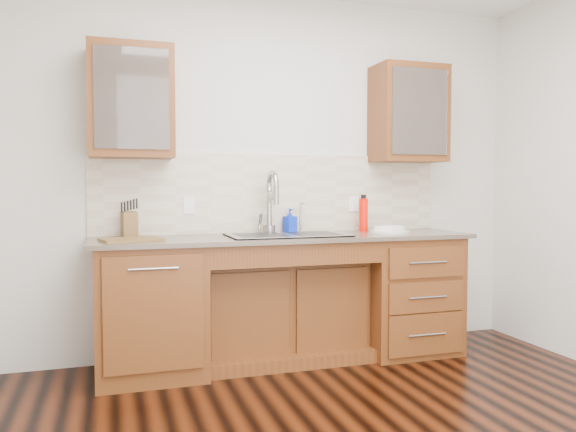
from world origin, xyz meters
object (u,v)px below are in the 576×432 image
object	(u,v)px
water_bottle	(363,215)
cutting_board	(131,240)
plate	(390,232)
knife_block	(129,224)
soap_bottle	(290,221)

from	to	relation	value
water_bottle	cutting_board	world-z (taller)	water_bottle
plate	knife_block	distance (m)	1.89
knife_block	soap_bottle	bearing A→B (deg)	-5.79
water_bottle	cutting_board	bearing A→B (deg)	-172.11
soap_bottle	water_bottle	distance (m)	0.58
soap_bottle	knife_block	size ratio (longest dim) A/B	1.04
plate	cutting_board	world-z (taller)	same
water_bottle	cutting_board	xyz separation A→B (m)	(-1.75, -0.24, -0.12)
soap_bottle	knife_block	xyz separation A→B (m)	(-1.17, -0.02, -0.00)
water_bottle	plate	size ratio (longest dim) A/B	0.85
knife_block	water_bottle	bearing A→B (deg)	-8.44
water_bottle	knife_block	size ratio (longest dim) A/B	1.47
water_bottle	cutting_board	distance (m)	1.77
water_bottle	knife_block	distance (m)	1.75
water_bottle	plate	world-z (taller)	water_bottle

